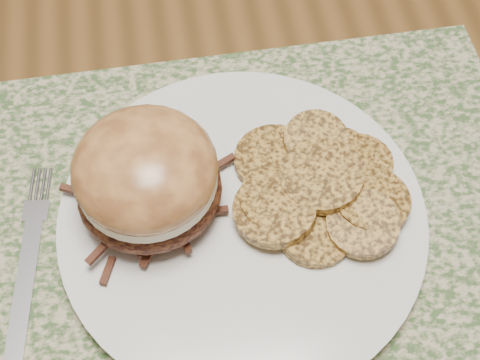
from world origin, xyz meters
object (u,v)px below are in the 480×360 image
(dinner_plate, at_px, (242,219))
(dining_table, at_px, (66,62))
(pork_sandwich, at_px, (147,178))
(fork, at_px, (29,260))

(dinner_plate, bearing_deg, dining_table, 119.02)
(pork_sandwich, relative_size, fork, 0.72)
(dining_table, bearing_deg, dinner_plate, -60.98)
(pork_sandwich, bearing_deg, dinner_plate, -22.82)
(dining_table, xyz_separation_m, dinner_plate, (0.15, -0.26, 0.09))
(dining_table, xyz_separation_m, fork, (-0.02, -0.27, 0.09))
(dinner_plate, bearing_deg, pork_sandwich, 163.88)
(dining_table, height_order, fork, fork)
(dinner_plate, relative_size, pork_sandwich, 2.23)
(dinner_plate, height_order, fork, dinner_plate)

